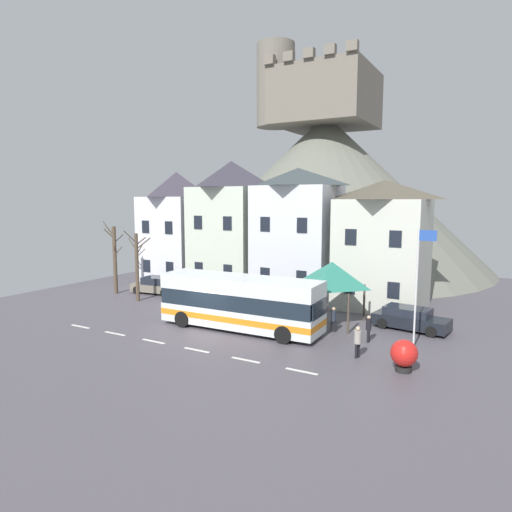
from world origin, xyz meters
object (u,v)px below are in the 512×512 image
Objects in this scene: townhouse_01 at (232,226)px; townhouse_03 at (383,244)px; bus_shelter at (332,274)px; parked_car_02 at (198,292)px; parked_car_01 at (410,319)px; transit_bus at (240,303)px; parked_car_00 at (157,285)px; pedestrian_01 at (334,318)px; harbour_buoy at (404,354)px; bare_tree_00 at (115,259)px; townhouse_00 at (177,229)px; townhouse_02 at (297,234)px; public_bench at (310,304)px; pedestrian_00 at (369,327)px; hilltop_castle at (324,189)px; flagpole at (418,279)px; pedestrian_02 at (358,339)px; bare_tree_01 at (137,265)px.

townhouse_03 is at bearing 0.42° from townhouse_01.
bus_shelter is 11.81m from parked_car_02.
parked_car_01 is (4.66, 1.07, -2.50)m from bus_shelter.
parked_car_01 is at bearing 28.23° from transit_bus.
parked_car_00 is at bearing -173.44° from parked_car_01.
harbour_buoy is at bearing -41.47° from pedestrian_01.
transit_bus is 15.25m from bare_tree_00.
townhouse_00 is 6.87× the size of pedestrian_01.
public_bench is (2.55, -3.43, -4.68)m from townhouse_02.
townhouse_03 is at bearing 0.59° from townhouse_00.
parked_car_01 is 3.09× the size of harbour_buoy.
pedestrian_00 is at bearing 126.72° from harbour_buoy.
townhouse_00 is 18.92m from hilltop_castle.
flagpole is at bearing -59.36° from hilltop_castle.
townhouse_01 reaches higher than pedestrian_02.
pedestrian_01 is (12.23, -3.02, 0.19)m from parked_car_02.
hilltop_castle is 33.50m from harbour_buoy.
transit_bus is 2.42× the size of parked_car_02.
transit_bus reaches higher than parked_car_02.
pedestrian_02 is at bearing -27.39° from parked_car_02.
pedestrian_01 is at bearing 23.29° from transit_bus.
harbour_buoy is (0.14, -3.74, -2.92)m from flagpole.
townhouse_02 is at bearing -165.22° from parked_car_00.
pedestrian_02 is at bearing -53.23° from public_bench.
parked_car_00 reaches higher than parked_car_01.
parked_car_02 is 8.03m from bare_tree_00.
hilltop_castle is 23.10m from parked_car_02.
bus_shelter is at bearing -19.27° from townhouse_00.
flagpole is at bearing -26.52° from townhouse_01.
flagpole is at bearing -65.29° from townhouse_03.
hilltop_castle is at bearing 64.36° from townhouse_00.
townhouse_03 is at bearing 23.85° from bare_tree_01.
pedestrian_02 is (0.21, -2.76, 0.11)m from pedestrian_00.
hilltop_castle is at bearing 120.64° from flagpole.
transit_bus is 1.60× the size of flagpole.
parked_car_02 is (-0.08, -4.81, -4.91)m from townhouse_01.
pedestrian_00 is at bearing 9.67° from transit_bus.
pedestrian_00 is 2.52m from pedestrian_01.
townhouse_01 reaches higher than townhouse_03.
townhouse_00 is at bearing 152.24° from harbour_buoy.
bus_shelter is 4.68m from pedestrian_00.
pedestrian_01 is at bearing -32.79° from townhouse_01.
parked_car_01 is at bearing 172.21° from parked_car_00.
townhouse_02 is at bearing -75.89° from hilltop_castle.
townhouse_02 is at bearing 142.36° from flagpole.
transit_bus is 7.65m from pedestrian_00.
townhouse_02 is 6.05× the size of public_bench.
parked_car_02 is 2.83× the size of harbour_buoy.
hilltop_castle is at bearing 112.17° from bus_shelter.
flagpole is (0.92, -3.40, 3.07)m from parked_car_01.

